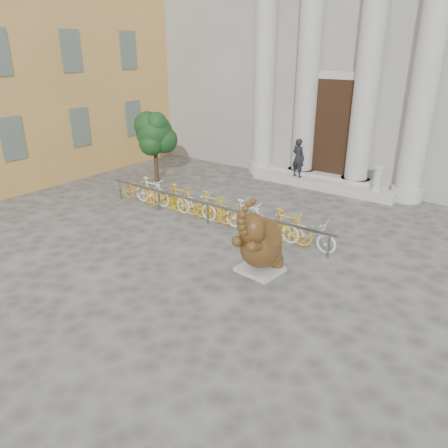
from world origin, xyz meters
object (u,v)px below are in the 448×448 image
Objects in this scene: tree at (155,133)px; pedestrian at (298,158)px; elephant_statue at (260,245)px; bike_rack at (212,207)px.

tree reaches higher than pedestrian.
pedestrian is at bearing 116.32° from elephant_statue.
tree reaches higher than bike_rack.
pedestrian is (5.00, 3.14, -0.91)m from tree.
tree is at bearing 155.01° from bike_rack.
pedestrian is (0.33, 5.32, 0.65)m from bike_rack.
tree reaches higher than elephant_statue.
pedestrian reaches higher than bike_rack.
elephant_statue reaches higher than bike_rack.
pedestrian is (-2.77, 7.34, 0.39)m from elephant_statue.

